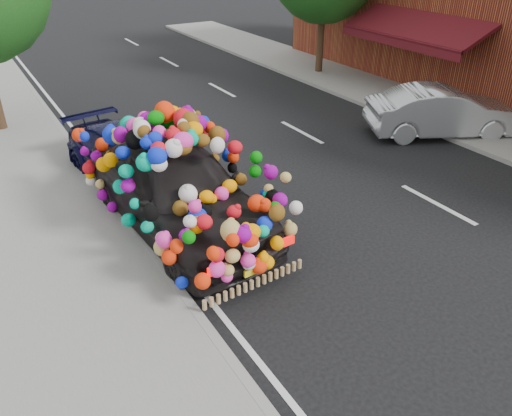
{
  "coord_description": "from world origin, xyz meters",
  "views": [
    {
      "loc": [
        -4.56,
        -6.0,
        5.21
      ],
      "look_at": [
        -0.55,
        0.66,
        0.8
      ],
      "focal_mm": 35.0,
      "sensor_mm": 36.0,
      "label": 1
    }
  ],
  "objects": [
    {
      "name": "silver_hatchback",
      "position": [
        6.83,
        2.82,
        0.68
      ],
      "size": [
        4.36,
        3.17,
        1.37
      ],
      "primitive_type": "imported",
      "rotation": [
        0.0,
        0.0,
        1.1
      ],
      "color": "#B3B5BA",
      "rests_on": "ground"
    },
    {
      "name": "footpath_far",
      "position": [
        8.2,
        3.0,
        0.06
      ],
      "size": [
        3.0,
        40.0,
        0.12
      ],
      "primitive_type": "cube",
      "color": "gray",
      "rests_on": "ground"
    },
    {
      "name": "ground",
      "position": [
        0.0,
        0.0,
        0.0
      ],
      "size": [
        100.0,
        100.0,
        0.0
      ],
      "primitive_type": "plane",
      "color": "black",
      "rests_on": "ground"
    },
    {
      "name": "plush_art_car",
      "position": [
        -1.5,
        2.0,
        1.23
      ],
      "size": [
        2.73,
        5.4,
        2.37
      ],
      "rotation": [
        0.0,
        0.0,
        0.06
      ],
      "color": "black",
      "rests_on": "ground"
    },
    {
      "name": "lane_markings",
      "position": [
        3.6,
        0.0,
        0.01
      ],
      "size": [
        6.0,
        50.0,
        0.01
      ],
      "primitive_type": null,
      "color": "silver",
      "rests_on": "ground"
    },
    {
      "name": "kerb",
      "position": [
        -2.35,
        0.0,
        0.07
      ],
      "size": [
        0.15,
        60.0,
        0.13
      ],
      "primitive_type": "cube",
      "color": "gray",
      "rests_on": "ground"
    },
    {
      "name": "sidewalk",
      "position": [
        -4.3,
        0.0,
        0.06
      ],
      "size": [
        4.0,
        60.0,
        0.12
      ],
      "primitive_type": "cube",
      "color": "gray",
      "rests_on": "ground"
    },
    {
      "name": "navy_sedan",
      "position": [
        -1.67,
        4.5,
        0.6
      ],
      "size": [
        2.29,
        4.32,
        1.19
      ],
      "primitive_type": "imported",
      "rotation": [
        0.0,
        0.0,
        0.16
      ],
      "color": "black",
      "rests_on": "ground"
    }
  ]
}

